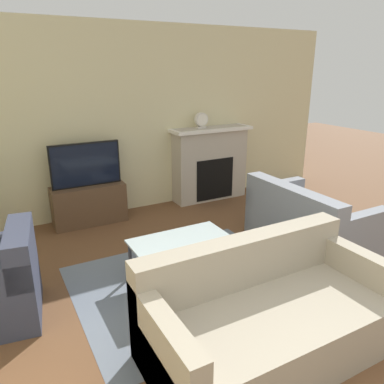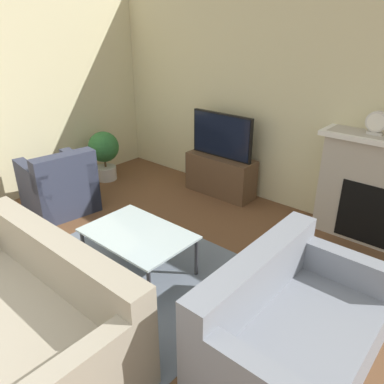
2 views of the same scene
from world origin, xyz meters
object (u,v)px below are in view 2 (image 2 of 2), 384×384
object	(u,v)px
couch_loveseat	(289,333)
armchair_by_window	(60,188)
coffee_table	(138,236)
tv	(222,136)
potted_plant	(104,152)
mantel_clock	(377,123)
couch_sectional	(25,318)

from	to	relation	value
couch_loveseat	armchair_by_window	world-z (taller)	same
armchair_by_window	couch_loveseat	bearing A→B (deg)	93.33
coffee_table	couch_loveseat	bearing A→B (deg)	-2.61
tv	couch_loveseat	distance (m)	2.97
potted_plant	mantel_clock	xyz separation A→B (m)	(3.49, 0.82, 0.86)
coffee_table	mantel_clock	xyz separation A→B (m)	(1.37, 2.05, 0.93)
coffee_table	potted_plant	xyz separation A→B (m)	(-2.12, 1.23, 0.06)
mantel_clock	coffee_table	bearing A→B (deg)	-123.79
couch_loveseat	armchair_by_window	bearing A→B (deg)	85.03
armchair_by_window	mantel_clock	distance (m)	3.75
couch_sectional	armchair_by_window	size ratio (longest dim) A/B	2.10
couch_loveseat	potted_plant	world-z (taller)	couch_loveseat
couch_loveseat	armchair_by_window	xyz separation A→B (m)	(-3.36, 0.29, 0.01)
tv	coffee_table	size ratio (longest dim) A/B	0.91
couch_loveseat	mantel_clock	bearing A→B (deg)	6.74
couch_loveseat	coffee_table	size ratio (longest dim) A/B	1.41
tv	couch_loveseat	world-z (taller)	tv
potted_plant	mantel_clock	world-z (taller)	mantel_clock
tv	potted_plant	bearing A→B (deg)	-156.13
tv	mantel_clock	distance (m)	1.91
tv	couch_loveseat	bearing A→B (deg)	-44.02
armchair_by_window	mantel_clock	size ratio (longest dim) A/B	3.78
coffee_table	potted_plant	size ratio (longest dim) A/B	1.36
potted_plant	mantel_clock	bearing A→B (deg)	13.28
armchair_by_window	potted_plant	distance (m)	1.09
couch_sectional	mantel_clock	xyz separation A→B (m)	(1.28, 3.24, 1.03)
tv	armchair_by_window	bearing A→B (deg)	-125.94
couch_sectional	coffee_table	size ratio (longest dim) A/B	1.88
tv	mantel_clock	world-z (taller)	mantel_clock
coffee_table	mantel_clock	distance (m)	2.64
couch_loveseat	potted_plant	distance (m)	3.97
tv	armchair_by_window	world-z (taller)	tv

